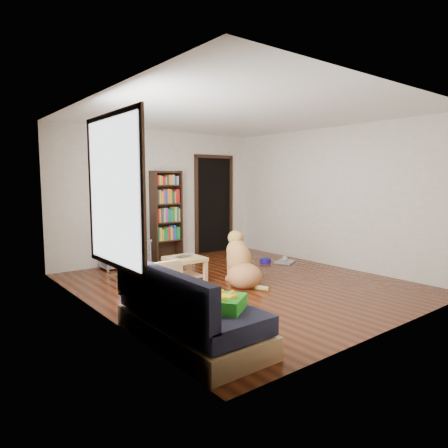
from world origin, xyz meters
TOP-DOWN VIEW (x-y plane):
  - ground at (0.00, 0.00)m, footprint 5.00×5.00m
  - ceiling at (0.00, 0.00)m, footprint 5.00×5.00m
  - wall_back at (0.00, 2.50)m, footprint 4.50×0.00m
  - wall_front at (0.00, -2.50)m, footprint 4.50×0.00m
  - wall_left at (-2.25, 0.00)m, footprint 0.00×5.00m
  - wall_right at (2.25, 0.00)m, footprint 0.00×5.00m
  - green_cushion at (-1.75, -1.82)m, footprint 0.52×0.52m
  - laptop at (-0.61, 0.60)m, footprint 0.33×0.23m
  - dog_bowl at (1.44, 0.91)m, footprint 0.22×0.22m
  - grey_rag at (1.74, 0.66)m, footprint 0.50×0.46m
  - window at (-2.23, -0.50)m, footprint 0.03×1.46m
  - doorway at (1.35, 2.48)m, footprint 1.03×0.05m
  - tv_stand at (-0.90, 2.25)m, footprint 0.90×0.45m
  - crt_tv at (-0.90, 2.27)m, footprint 0.55×0.52m
  - bookshelf at (0.05, 2.34)m, footprint 0.60×0.30m
  - sofa at (-1.87, -1.38)m, footprint 0.80×1.80m
  - coffee_table at (-0.61, 0.63)m, footprint 0.55×0.55m
  - dog at (-0.01, -0.05)m, footprint 0.68×1.04m

SIDE VIEW (x-z plane):
  - ground at x=0.00m, z-range 0.00..0.00m
  - grey_rag at x=1.74m, z-range 0.00..0.03m
  - dog_bowl at x=1.44m, z-range 0.00..0.08m
  - sofa at x=-1.87m, z-range -0.14..0.66m
  - tv_stand at x=-0.90m, z-range 0.02..0.52m
  - coffee_table at x=-0.61m, z-range 0.08..0.48m
  - dog at x=-0.01m, z-range -0.11..0.74m
  - laptop at x=-0.61m, z-range 0.40..0.42m
  - green_cushion at x=-1.75m, z-range 0.42..0.55m
  - crt_tv at x=-0.90m, z-range 0.45..1.03m
  - bookshelf at x=0.05m, z-range 0.10..1.90m
  - doorway at x=1.35m, z-range 0.03..2.21m
  - wall_back at x=0.00m, z-range -0.95..3.55m
  - wall_front at x=0.00m, z-range -0.95..3.55m
  - wall_left at x=-2.25m, z-range -1.20..3.80m
  - wall_right at x=2.25m, z-range -1.20..3.80m
  - window at x=-2.23m, z-range 0.65..2.35m
  - ceiling at x=0.00m, z-range 2.60..2.60m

